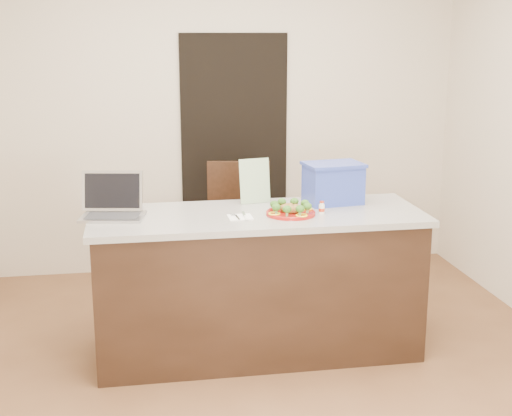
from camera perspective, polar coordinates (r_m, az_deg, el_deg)
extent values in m
plane|color=brown|center=(4.50, 0.66, -12.63)|extent=(4.00, 4.00, 0.00)
plane|color=beige|center=(6.03, -2.74, 7.66)|extent=(4.00, 0.00, 4.00)
plane|color=beige|center=(2.19, 10.21, -3.93)|extent=(4.00, 0.00, 4.00)
cube|color=black|center=(6.08, -1.74, 4.38)|extent=(0.90, 0.02, 2.00)
cube|color=black|center=(4.55, 0.11, -6.27)|extent=(2.00, 0.70, 0.88)
cube|color=beige|center=(4.41, 0.11, -0.65)|extent=(2.06, 0.76, 0.04)
cylinder|color=#99130D|center=(4.37, 2.79, -0.43)|extent=(0.30, 0.30, 0.02)
torus|color=#99130D|center=(4.36, 2.79, -0.34)|extent=(0.30, 0.30, 0.01)
sphere|color=olive|center=(4.36, 2.79, -0.02)|extent=(0.05, 0.05, 0.05)
sphere|color=olive|center=(4.32, 2.78, -0.15)|extent=(0.05, 0.05, 0.05)
sphere|color=olive|center=(4.33, 3.09, -0.13)|extent=(0.05, 0.05, 0.05)
sphere|color=olive|center=(4.35, 3.28, -0.07)|extent=(0.05, 0.05, 0.05)
sphere|color=olive|center=(4.37, 3.29, 0.01)|extent=(0.05, 0.05, 0.05)
sphere|color=olive|center=(4.39, 3.11, 0.07)|extent=(0.05, 0.05, 0.05)
sphere|color=olive|center=(4.40, 2.81, 0.10)|extent=(0.05, 0.05, 0.05)
sphere|color=olive|center=(4.39, 2.50, 0.08)|extent=(0.05, 0.05, 0.05)
sphere|color=olive|center=(4.37, 2.31, 0.02)|extent=(0.05, 0.05, 0.05)
sphere|color=olive|center=(4.35, 2.30, -0.05)|extent=(0.05, 0.05, 0.05)
ellipsoid|color=#255216|center=(4.44, 2.08, 0.50)|extent=(0.05, 0.05, 0.05)
ellipsoid|color=#255216|center=(4.38, 1.47, 0.30)|extent=(0.05, 0.05, 0.05)
ellipsoid|color=#255216|center=(4.30, 1.63, 0.06)|extent=(0.05, 0.05, 0.05)
ellipsoid|color=#255216|center=(4.26, 2.49, -0.10)|extent=(0.05, 0.05, 0.05)
ellipsoid|color=#255216|center=(4.27, 3.54, -0.07)|extent=(0.05, 0.05, 0.05)
ellipsoid|color=#255216|center=(4.33, 4.13, 0.13)|extent=(0.05, 0.05, 0.05)
ellipsoid|color=#255216|center=(4.41, 3.93, 0.38)|extent=(0.05, 0.05, 0.05)
ellipsoid|color=#255216|center=(4.45, 3.09, 0.53)|extent=(0.05, 0.05, 0.05)
torus|color=yellow|center=(4.46, 1.95, 0.07)|extent=(0.07, 0.07, 0.01)
torus|color=yellow|center=(4.30, 1.48, -0.45)|extent=(0.07, 0.07, 0.01)
torus|color=yellow|center=(4.27, 3.66, -0.59)|extent=(0.07, 0.07, 0.01)
torus|color=yellow|center=(4.43, 4.07, -0.06)|extent=(0.07, 0.07, 0.01)
cube|color=white|center=(4.30, -1.28, -0.73)|extent=(0.15, 0.15, 0.01)
cube|color=#AEADB2|center=(4.27, -1.50, -0.74)|extent=(0.02, 0.11, 0.00)
cube|color=#AEADB2|center=(4.33, -1.62, -0.53)|extent=(0.03, 0.05, 0.00)
cube|color=white|center=(4.26, -0.79, -0.78)|extent=(0.02, 0.09, 0.01)
cube|color=#AEADB2|center=(4.35, -0.98, -0.46)|extent=(0.02, 0.11, 0.00)
cylinder|color=white|center=(4.40, 5.28, -0.10)|extent=(0.04, 0.04, 0.06)
cylinder|color=white|center=(4.39, 5.29, 0.35)|extent=(0.02, 0.02, 0.01)
cylinder|color=red|center=(4.39, 5.29, 0.49)|extent=(0.03, 0.03, 0.01)
cylinder|color=red|center=(4.40, 5.28, -0.14)|extent=(0.04, 0.04, 0.02)
cube|color=#A3A4A8|center=(4.37, -11.39, -0.68)|extent=(0.41, 0.32, 0.02)
cube|color=#A3A4A8|center=(4.47, -11.43, 1.38)|extent=(0.38, 0.13, 0.24)
cube|color=black|center=(4.46, -11.43, 1.36)|extent=(0.34, 0.11, 0.21)
cube|color=#29292C|center=(4.36, -11.40, -0.60)|extent=(0.34, 0.23, 0.00)
cube|color=silver|center=(4.63, -0.10, 2.18)|extent=(0.21, 0.08, 0.29)
cube|color=#2D41A5|center=(4.66, 6.18, 1.88)|extent=(0.38, 0.29, 0.25)
cube|color=#2D41A5|center=(4.64, 6.23, 3.48)|extent=(0.40, 0.31, 0.02)
cube|color=black|center=(5.28, -1.05, -2.65)|extent=(0.55, 0.55, 0.04)
cube|color=black|center=(5.41, -1.41, 0.94)|extent=(0.47, 0.14, 0.54)
cylinder|color=black|center=(5.14, -2.93, -6.07)|extent=(0.04, 0.04, 0.50)
cylinder|color=black|center=(5.20, 1.50, -5.82)|extent=(0.04, 0.04, 0.50)
cylinder|color=black|center=(5.52, -3.43, -4.66)|extent=(0.04, 0.04, 0.50)
cylinder|color=black|center=(5.58, 0.70, -4.44)|extent=(0.04, 0.04, 0.50)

